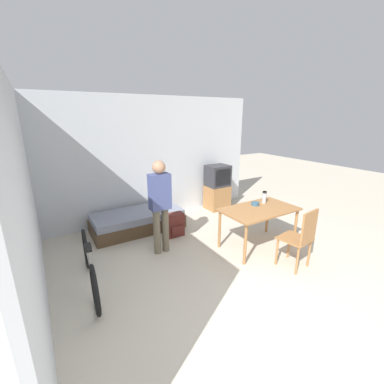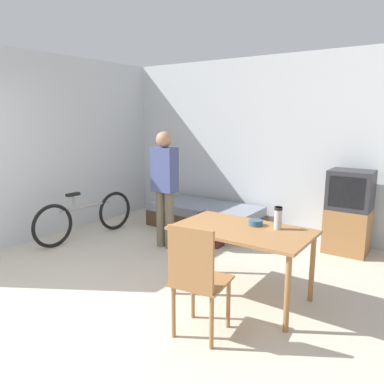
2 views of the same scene
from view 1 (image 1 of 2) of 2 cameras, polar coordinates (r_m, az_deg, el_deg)
name	(u,v)px [view 1 (image 1 of 2)]	position (r m, az deg, el deg)	size (l,w,h in m)	color
ground_plane	(276,323)	(3.45, 18.10, -25.95)	(20.00, 20.00, 0.00)	beige
wall_back	(146,160)	(5.77, -10.11, 7.09)	(5.41, 0.06, 2.70)	silver
wall_left	(26,200)	(3.54, -32.89, -1.50)	(0.06, 4.74, 2.70)	silver
daybed	(138,221)	(5.46, -11.95, -6.25)	(1.83, 0.84, 0.40)	#4C3823
tv	(217,187)	(6.44, 5.64, 1.00)	(0.54, 0.46, 1.12)	#9E6B3D
dining_table	(259,213)	(4.67, 14.66, -4.52)	(1.33, 0.78, 0.73)	#9E6B3D
wooden_chair	(301,236)	(4.24, 23.11, -9.01)	(0.47, 0.47, 0.98)	#9E6B3D
bicycle	(90,266)	(3.90, -21.78, -15.02)	(0.18, 1.71, 0.72)	black
person_standing	(160,201)	(4.26, -7.11, -2.02)	(0.34, 0.22, 1.61)	#6B604C
thermos_flask	(264,197)	(4.91, 15.77, -0.99)	(0.08, 0.08, 0.22)	#B7B7BC
mate_bowl	(255,204)	(4.78, 13.86, -2.55)	(0.14, 0.14, 0.06)	#335670
backpack	(175,225)	(5.07, -3.85, -7.31)	(0.35, 0.22, 0.47)	#56231E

